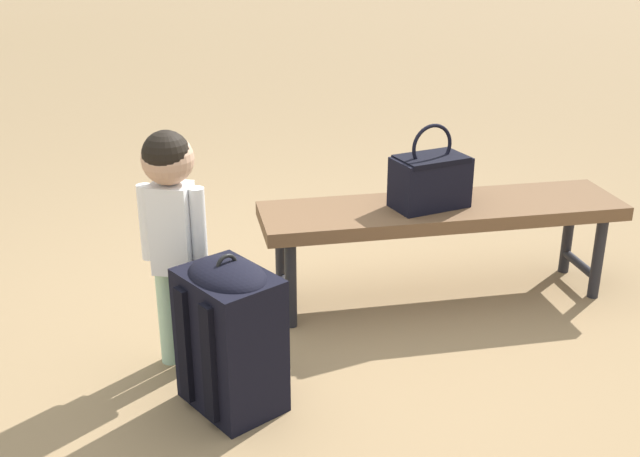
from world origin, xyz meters
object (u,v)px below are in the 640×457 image
child_standing (172,214)px  backpack_large (230,331)px  park_bench (442,217)px  handbag (430,179)px

child_standing → backpack_large: (-0.09, 0.34, -0.33)m
park_bench → child_standing: child_standing is taller
backpack_large → handbag: bearing=-159.0°
handbag → child_standing: 1.15m
handbag → child_standing: (1.14, 0.06, 0.05)m
park_bench → backpack_large: (1.12, 0.40, -0.10)m
park_bench → handbag: (0.07, -0.01, 0.18)m
child_standing → park_bench: bearing=-177.4°
backpack_large → child_standing: bearing=-75.1°
child_standing → backpack_large: child_standing is taller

